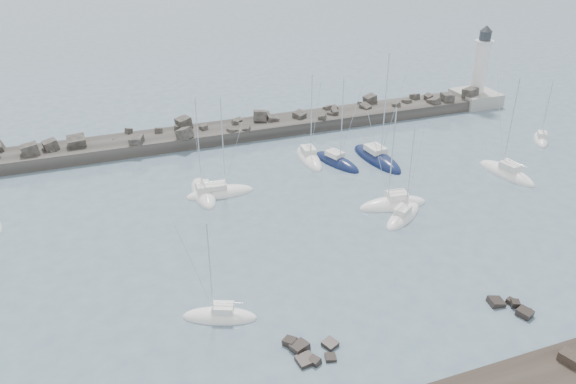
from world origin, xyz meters
The scene contains 15 objects.
ground centered at (0.00, 0.00, 0.00)m, with size 400.00×400.00×0.00m, color slate.
rock_cluster_near centered at (-4.62, -9.68, 0.08)m, with size 4.52×3.97×1.21m.
rock_cluster_far centered at (14.53, -10.67, 0.05)m, with size 3.24×3.80×1.51m.
breakwater centered at (-7.28, 38.00, 0.33)m, with size 115.00×7.23×5.08m.
lighthouse centered at (47.00, 38.00, 3.09)m, with size 7.00×7.00×14.60m.
sailboat_3 centered at (-6.64, 20.75, 0.14)m, with size 2.86×8.57×13.48m.
sailboat_4 centered at (-4.65, 20.01, 0.13)m, with size 8.67×3.13×13.44m.
sailboat_5 centered at (-10.42, -2.81, 0.13)m, with size 6.92×4.44×10.65m.
sailboat_6 centered at (9.78, 25.87, 0.15)m, with size 3.27×8.71×13.62m.
sailboat_7 centered at (13.92, 6.99, 0.13)m, with size 7.37×6.03×11.71m.
sailboat_8 centered at (12.92, 23.37, 0.14)m, with size 5.22×8.81×13.37m.
sailboat_9 centered at (14.18, 9.82, 0.16)m, with size 8.74×3.59×13.62m.
sailboat_10 centered at (32.82, 12.15, 0.16)m, with size 4.35×9.28×14.25m.
sailboat_12 centered at (45.77, 20.07, 0.14)m, with size 5.24×6.18×10.15m.
sailboat_13 centered at (18.74, 22.37, 0.15)m, with size 4.46×10.90×16.69m.
Camera 1 is at (-18.22, -41.31, 33.05)m, focal length 35.00 mm.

